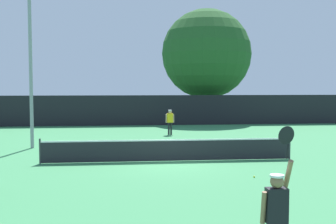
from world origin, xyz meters
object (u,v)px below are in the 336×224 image
(player_receiving, at_px, (170,120))
(parked_car_far, at_px, (162,110))
(light_pole, at_px, (30,59))
(parked_car_mid, at_px, (114,110))
(player_serving, at_px, (277,207))
(large_tree, at_px, (206,54))
(parked_car_near, at_px, (68,111))
(tennis_ball, at_px, (254,177))

(player_receiving, xyz_separation_m, parked_car_far, (0.74, 13.95, -0.24))
(light_pole, xyz_separation_m, parked_car_mid, (3.77, 20.13, -3.92))
(player_serving, relative_size, large_tree, 0.25)
(large_tree, height_order, parked_car_mid, large_tree)
(light_pole, xyz_separation_m, parked_car_far, (8.62, 19.05, -3.92))
(parked_car_near, distance_m, parked_car_far, 9.25)
(parked_car_near, bearing_deg, player_receiving, -63.43)
(tennis_ball, bearing_deg, large_tree, 83.06)
(player_serving, xyz_separation_m, large_tree, (4.85, 31.48, 5.05))
(player_serving, distance_m, parked_car_far, 34.53)
(player_serving, bearing_deg, player_receiving, 89.24)
(parked_car_near, height_order, parked_car_far, same)
(parked_car_mid, relative_size, parked_car_far, 1.00)
(light_pole, bearing_deg, tennis_ball, -40.52)
(parked_car_near, xyz_separation_m, parked_car_far, (9.25, 0.11, 0.00))
(light_pole, bearing_deg, player_receiving, 32.92)
(tennis_ball, bearing_deg, player_receiving, 97.04)
(player_receiving, xyz_separation_m, tennis_ball, (1.63, -13.23, -0.99))
(player_receiving, height_order, parked_car_mid, parked_car_mid)
(parked_car_near, xyz_separation_m, parked_car_mid, (4.41, 1.20, 0.00))
(tennis_ball, distance_m, parked_car_near, 28.91)
(light_pole, relative_size, parked_car_mid, 1.93)
(tennis_ball, height_order, light_pole, light_pole)
(large_tree, height_order, parked_car_near, large_tree)
(tennis_ball, xyz_separation_m, parked_car_far, (-0.89, 27.17, 0.74))
(large_tree, xyz_separation_m, parked_car_mid, (-8.67, 4.12, -5.42))
(player_receiving, xyz_separation_m, large_tree, (4.57, 10.91, 5.18))
(player_serving, bearing_deg, parked_car_far, 88.32)
(large_tree, relative_size, parked_car_far, 2.40)
(player_receiving, height_order, parked_car_near, parked_car_near)
(light_pole, height_order, parked_car_far, light_pole)
(parked_car_mid, bearing_deg, tennis_ball, -81.43)
(tennis_ball, xyz_separation_m, parked_car_near, (-10.15, 27.06, 0.74))
(player_serving, height_order, parked_car_near, player_serving)
(parked_car_mid, bearing_deg, light_pole, -103.52)
(parked_car_far, bearing_deg, light_pole, -117.96)
(player_receiving, bearing_deg, parked_car_near, -58.39)
(light_pole, distance_m, parked_car_mid, 20.86)
(player_serving, xyz_separation_m, parked_car_far, (1.01, 34.52, -0.38))
(player_receiving, relative_size, parked_car_mid, 0.39)
(player_receiving, distance_m, large_tree, 12.92)
(player_receiving, bearing_deg, parked_car_mid, -74.74)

